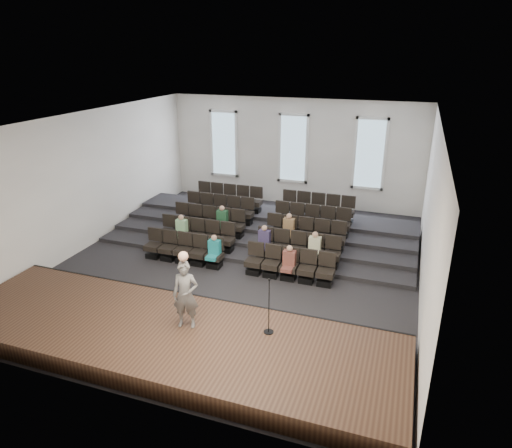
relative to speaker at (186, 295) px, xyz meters
The scene contains 14 objects.
ground 4.99m from the speaker, 94.75° to the left, with size 14.00×14.00×0.00m, color black.
ceiling 6.00m from the speaker, 94.75° to the left, with size 12.00×14.00×0.02m, color white.
wall_back 11.85m from the speaker, 91.93° to the left, with size 12.00×0.04×5.00m, color white.
wall_front 2.54m from the speaker, 100.00° to the right, with size 12.00×0.04×5.00m, color white.
wall_left 8.07m from the speaker, 143.37° to the left, with size 0.04×14.00×5.00m, color white.
wall_right 7.46m from the speaker, 40.31° to the left, with size 0.04×14.00×5.00m, color white.
stage 1.25m from the speaker, 140.29° to the right, with size 11.80×3.60×0.50m, color #452D1D.
stage_lip 1.88m from the speaker, 105.39° to the left, with size 11.80×0.06×0.52m, color black.
risers 8.04m from the speaker, 92.86° to the left, with size 11.80×4.80×0.60m.
seating_rows 6.36m from the speaker, 93.60° to the left, with size 6.80×4.70×1.67m.
windows 11.80m from the speaker, 91.94° to the left, with size 8.44×0.10×3.24m.
audience 5.25m from the speaker, 91.33° to the left, with size 5.45×2.64×1.10m.
speaker is the anchor object (origin of this frame).
mic_stand 2.13m from the speaker, 11.04° to the left, with size 0.25×0.25×1.51m.
Camera 1 is at (5.29, -13.53, 7.10)m, focal length 32.00 mm.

